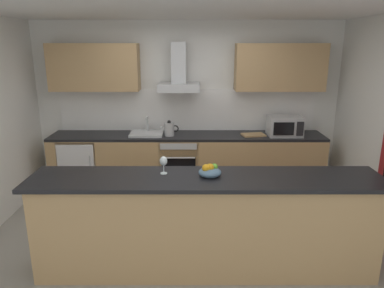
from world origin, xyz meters
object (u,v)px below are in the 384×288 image
Objects in this scene: kettle at (170,129)px; range_hood at (180,76)px; microwave at (286,126)px; chopping_board at (254,135)px; wine_glass at (164,162)px; oven at (180,162)px; sink at (148,133)px; fruit_bowl at (211,171)px; refrigerator at (83,164)px.

range_hood is at bearing 48.35° from kettle.
microwave reaches higher than chopping_board.
wine_glass is (-1.69, -1.97, 0.09)m from microwave.
sink is at bearing 178.73° from oven.
fruit_bowl reaches higher than oven.
kettle is 1.31× the size of fruit_bowl.
fruit_bowl is (1.90, -2.06, 0.64)m from refrigerator.
sink is 2.06m from wine_glass.
oven is 1.53m from refrigerator.
kettle reaches higher than refrigerator.
microwave reaches higher than oven.
oven is 4.50× the size of wine_glass.
sink is at bearing 172.75° from kettle.
oven is 0.94× the size of refrigerator.
range_hood is (0.15, 0.16, 0.78)m from kettle.
chopping_board is at bearing -0.45° from refrigerator.
fruit_bowl is (0.52, -2.03, 0.06)m from kettle.
range_hood reaches higher than kettle.
kettle reaches higher than oven.
microwave is at bearing -0.51° from chopping_board.
fruit_bowl is at bearing -7.81° from wine_glass.
kettle is 1.62× the size of wine_glass.
oven is 3.64× the size of fruit_bowl.
microwave is (1.61, -0.03, 0.59)m from oven.
sink is 0.36m from kettle.
refrigerator is 2.05m from range_hood.
kettle is 1.29m from chopping_board.
microwave is 0.49m from chopping_board.
microwave reaches higher than fruit_bowl.
fruit_bowl is at bearing -75.69° from kettle.
range_hood reaches higher than oven.
refrigerator is at bearing 178.72° from kettle.
wine_glass is (0.07, -1.97, 0.14)m from kettle.
sink is 1.47× the size of chopping_board.
chopping_board is (1.14, -0.02, 0.45)m from oven.
wine_glass reaches higher than sink.
microwave is at bearing -0.99° from oven.
wine_glass reaches higher than chopping_board.
refrigerator is at bearing -175.06° from range_hood.
refrigerator is 2.71m from chopping_board.
range_hood reaches higher than fruit_bowl.
range_hood is (1.53, 0.13, 1.36)m from refrigerator.
sink is 2.27× the size of fruit_bowl.
fruit_bowl is (0.45, -0.06, -0.08)m from wine_glass.
sink is (-2.10, 0.04, -0.12)m from microwave.
microwave reaches higher than refrigerator.
wine_glass is (0.42, -2.01, 0.21)m from sink.
refrigerator is 2.87m from fruit_bowl.
microwave is 2.11m from sink.
microwave is 1.47× the size of chopping_board.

